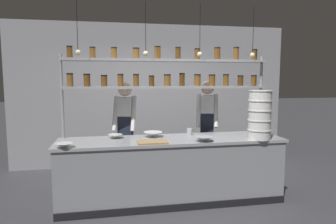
% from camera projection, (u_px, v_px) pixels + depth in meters
% --- Properties ---
extents(ground_plane, '(40.00, 40.00, 0.00)m').
position_uv_depth(ground_plane, '(171.00, 200.00, 4.37)').
color(ground_plane, '#3D3D42').
extents(back_wall, '(5.61, 0.12, 2.85)m').
position_uv_depth(back_wall, '(153.00, 95.00, 6.15)').
color(back_wall, '#939399').
rests_on(back_wall, ground_plane).
extents(prep_counter, '(3.21, 0.76, 0.92)m').
position_uv_depth(prep_counter, '(172.00, 170.00, 4.32)').
color(prep_counter, gray).
rests_on(prep_counter, ground_plane).
extents(spice_shelf_unit, '(3.09, 0.28, 2.26)m').
position_uv_depth(spice_shelf_unit, '(168.00, 77.00, 4.49)').
color(spice_shelf_unit, '#999BA0').
rests_on(spice_shelf_unit, ground_plane).
extents(chef_left, '(0.41, 0.34, 1.72)m').
position_uv_depth(chef_left, '(125.00, 128.00, 4.74)').
color(chef_left, black).
rests_on(chef_left, ground_plane).
extents(chef_center, '(0.42, 0.35, 1.73)m').
position_uv_depth(chef_center, '(207.00, 124.00, 5.07)').
color(chef_center, black).
rests_on(chef_center, ground_plane).
extents(container_stack, '(0.33, 0.33, 0.69)m').
position_uv_depth(container_stack, '(260.00, 115.00, 4.20)').
color(container_stack, white).
rests_on(container_stack, prep_counter).
extents(cutting_board, '(0.40, 0.26, 0.02)m').
position_uv_depth(cutting_board, '(153.00, 142.00, 3.98)').
color(cutting_board, '#A88456').
rests_on(cutting_board, prep_counter).
extents(prep_bowl_near_left, '(0.28, 0.28, 0.08)m').
position_uv_depth(prep_bowl_near_left, '(153.00, 135.00, 4.38)').
color(prep_bowl_near_left, white).
rests_on(prep_bowl_near_left, prep_counter).
extents(prep_bowl_center_front, '(0.25, 0.25, 0.07)m').
position_uv_depth(prep_bowl_center_front, '(204.00, 139.00, 4.07)').
color(prep_bowl_center_front, '#B2B7BC').
rests_on(prep_bowl_center_front, prep_counter).
extents(prep_bowl_center_back, '(0.21, 0.21, 0.06)m').
position_uv_depth(prep_bowl_center_back, '(115.00, 136.00, 4.29)').
color(prep_bowl_center_back, silver).
rests_on(prep_bowl_center_back, prep_counter).
extents(prep_bowl_near_right, '(0.22, 0.22, 0.06)m').
position_uv_depth(prep_bowl_near_right, '(64.00, 146.00, 3.70)').
color(prep_bowl_near_right, silver).
rests_on(prep_bowl_near_right, prep_counter).
extents(serving_cup_front, '(0.08, 0.08, 0.10)m').
position_uv_depth(serving_cup_front, '(190.00, 132.00, 4.52)').
color(serving_cup_front, '#B2B7BC').
rests_on(serving_cup_front, prep_counter).
extents(pendant_light_row, '(2.52, 0.07, 0.73)m').
position_uv_depth(pendant_light_row, '(172.00, 51.00, 4.13)').
color(pendant_light_row, black).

